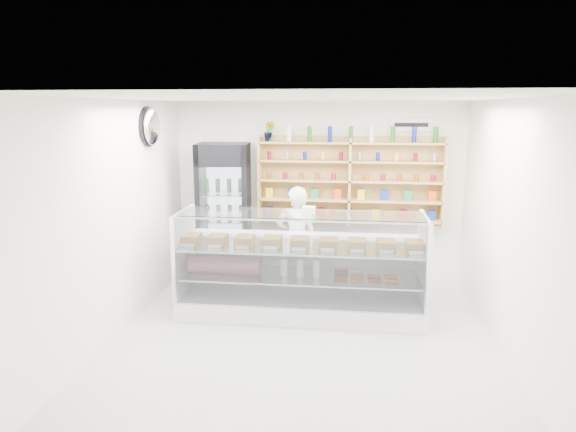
# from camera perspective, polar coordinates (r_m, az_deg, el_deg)

# --- Properties ---
(room) EXTENTS (5.00, 5.00, 5.00)m
(room) POSITION_cam_1_polar(r_m,az_deg,el_deg) (5.71, 1.67, -1.20)
(room) COLOR #AFAFB4
(room) RESTS_ON ground
(display_counter) EXTENTS (3.18, 0.95, 1.38)m
(display_counter) POSITION_cam_1_polar(r_m,az_deg,el_deg) (6.84, 1.40, -7.92)
(display_counter) COLOR white
(display_counter) RESTS_ON floor
(shop_worker) EXTENTS (0.60, 0.41, 1.61)m
(shop_worker) POSITION_cam_1_polar(r_m,az_deg,el_deg) (7.48, 0.99, -2.75)
(shop_worker) COLOR silver
(shop_worker) RESTS_ON floor
(drinks_cooler) EXTENTS (0.86, 0.84, 2.17)m
(drinks_cooler) POSITION_cam_1_polar(r_m,az_deg,el_deg) (8.08, -7.06, 0.34)
(drinks_cooler) COLOR black
(drinks_cooler) RESTS_ON floor
(wall_shelving) EXTENTS (2.84, 0.28, 1.33)m
(wall_shelving) POSITION_cam_1_polar(r_m,az_deg,el_deg) (7.96, 6.87, 3.85)
(wall_shelving) COLOR tan
(wall_shelving) RESTS_ON back_wall
(potted_plant) EXTENTS (0.19, 0.17, 0.31)m
(potted_plant) POSITION_cam_1_polar(r_m,az_deg,el_deg) (7.99, -2.12, 9.39)
(potted_plant) COLOR #1E6626
(potted_plant) RESTS_ON wall_shelving
(security_mirror) EXTENTS (0.15, 0.50, 0.50)m
(security_mirror) POSITION_cam_1_polar(r_m,az_deg,el_deg) (7.26, -14.90, 9.57)
(security_mirror) COLOR silver
(security_mirror) RESTS_ON left_wall
(wall_sign) EXTENTS (0.62, 0.03, 0.20)m
(wall_sign) POSITION_cam_1_polar(r_m,az_deg,el_deg) (8.06, 13.52, 9.83)
(wall_sign) COLOR white
(wall_sign) RESTS_ON back_wall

